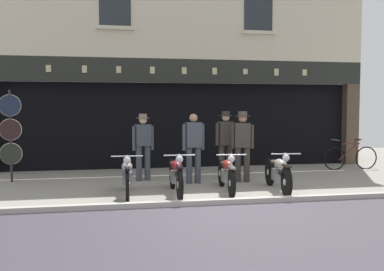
{
  "coord_description": "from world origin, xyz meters",
  "views": [
    {
      "loc": [
        -2.21,
        -7.97,
        1.87
      ],
      "look_at": [
        -0.17,
        2.8,
        1.15
      ],
      "focal_mm": 40.94,
      "sensor_mm": 36.0,
      "label": 1
    }
  ],
  "objects_px": {
    "motorcycle_center_left": "(176,174)",
    "motorcycle_center": "(226,173)",
    "motorcycle_left": "(127,176)",
    "tyre_sign_pole": "(10,130)",
    "motorcycle_center_right": "(278,172)",
    "advert_board_far": "(269,115)",
    "salesman_right": "(242,142)",
    "salesman_left": "(143,144)",
    "assistant_far_right": "(226,141)",
    "shopkeeper_center": "(193,145)",
    "leaning_bicycle": "(351,157)",
    "advert_board_near": "(235,115)"
  },
  "relations": [
    {
      "from": "motorcycle_center",
      "to": "salesman_right",
      "type": "xyz_separation_m",
      "value": [
        0.72,
        1.15,
        0.57
      ]
    },
    {
      "from": "advert_board_far",
      "to": "motorcycle_center_right",
      "type": "bearing_deg",
      "value": -108.08
    },
    {
      "from": "motorcycle_center",
      "to": "motorcycle_center_right",
      "type": "xyz_separation_m",
      "value": [
        1.14,
        -0.15,
        0.01
      ]
    },
    {
      "from": "assistant_far_right",
      "to": "advert_board_near",
      "type": "distance_m",
      "value": 2.68
    },
    {
      "from": "motorcycle_center_right",
      "to": "advert_board_far",
      "type": "bearing_deg",
      "value": -101.4
    },
    {
      "from": "motorcycle_center",
      "to": "shopkeeper_center",
      "type": "height_order",
      "value": "shopkeeper_center"
    },
    {
      "from": "tyre_sign_pole",
      "to": "leaning_bicycle",
      "type": "height_order",
      "value": "tyre_sign_pole"
    },
    {
      "from": "motorcycle_left",
      "to": "salesman_right",
      "type": "relative_size",
      "value": 1.11
    },
    {
      "from": "advert_board_near",
      "to": "motorcycle_center_right",
      "type": "bearing_deg",
      "value": -93.46
    },
    {
      "from": "motorcycle_center_right",
      "to": "advert_board_far",
      "type": "relative_size",
      "value": 1.99
    },
    {
      "from": "leaning_bicycle",
      "to": "motorcycle_center",
      "type": "bearing_deg",
      "value": 121.43
    },
    {
      "from": "motorcycle_center_left",
      "to": "motorcycle_center",
      "type": "distance_m",
      "value": 1.15
    },
    {
      "from": "motorcycle_left",
      "to": "leaning_bicycle",
      "type": "xyz_separation_m",
      "value": [
        6.75,
        2.7,
        -0.05
      ]
    },
    {
      "from": "salesman_left",
      "to": "tyre_sign_pole",
      "type": "xyz_separation_m",
      "value": [
        -3.24,
        0.38,
        0.35
      ]
    },
    {
      "from": "motorcycle_left",
      "to": "advert_board_far",
      "type": "bearing_deg",
      "value": -136.55
    },
    {
      "from": "motorcycle_left",
      "to": "tyre_sign_pole",
      "type": "bearing_deg",
      "value": -36.96
    },
    {
      "from": "motorcycle_center",
      "to": "motorcycle_center_right",
      "type": "bearing_deg",
      "value": 178.62
    },
    {
      "from": "salesman_left",
      "to": "shopkeeper_center",
      "type": "xyz_separation_m",
      "value": [
        1.17,
        -0.65,
        0.0
      ]
    },
    {
      "from": "motorcycle_center",
      "to": "salesman_left",
      "type": "bearing_deg",
      "value": -41.29
    },
    {
      "from": "shopkeeper_center",
      "to": "tyre_sign_pole",
      "type": "bearing_deg",
      "value": -20.76
    },
    {
      "from": "motorcycle_center_right",
      "to": "salesman_left",
      "type": "xyz_separation_m",
      "value": [
        -2.83,
        1.97,
        0.52
      ]
    },
    {
      "from": "motorcycle_left",
      "to": "shopkeeper_center",
      "type": "distance_m",
      "value": 2.11
    },
    {
      "from": "motorcycle_center_right",
      "to": "salesman_right",
      "type": "distance_m",
      "value": 1.47
    },
    {
      "from": "salesman_right",
      "to": "assistant_far_right",
      "type": "height_order",
      "value": "salesman_right"
    },
    {
      "from": "motorcycle_center_left",
      "to": "advert_board_far",
      "type": "relative_size",
      "value": 2.08
    },
    {
      "from": "motorcycle_center_left",
      "to": "shopkeeper_center",
      "type": "xyz_separation_m",
      "value": [
        0.63,
        1.27,
        0.51
      ]
    },
    {
      "from": "tyre_sign_pole",
      "to": "advert_board_far",
      "type": "relative_size",
      "value": 2.25
    },
    {
      "from": "motorcycle_center",
      "to": "leaning_bicycle",
      "type": "xyz_separation_m",
      "value": [
        4.58,
        2.67,
        -0.04
      ]
    },
    {
      "from": "shopkeeper_center",
      "to": "advert_board_near",
      "type": "xyz_separation_m",
      "value": [
        1.91,
        2.96,
        0.68
      ]
    },
    {
      "from": "motorcycle_center",
      "to": "leaning_bicycle",
      "type": "distance_m",
      "value": 5.3
    },
    {
      "from": "salesman_right",
      "to": "advert_board_near",
      "type": "relative_size",
      "value": 1.86
    },
    {
      "from": "motorcycle_center",
      "to": "advert_board_near",
      "type": "relative_size",
      "value": 2.1
    },
    {
      "from": "motorcycle_center_left",
      "to": "motorcycle_center",
      "type": "xyz_separation_m",
      "value": [
        1.14,
        0.09,
        -0.02
      ]
    },
    {
      "from": "assistant_far_right",
      "to": "tyre_sign_pole",
      "type": "relative_size",
      "value": 0.77
    },
    {
      "from": "salesman_left",
      "to": "motorcycle_center_right",
      "type": "bearing_deg",
      "value": 133.76
    },
    {
      "from": "motorcycle_left",
      "to": "shopkeeper_center",
      "type": "bearing_deg",
      "value": -142.06
    },
    {
      "from": "salesman_left",
      "to": "salesman_right",
      "type": "distance_m",
      "value": 2.5
    },
    {
      "from": "salesman_left",
      "to": "shopkeeper_center",
      "type": "relative_size",
      "value": 0.99
    },
    {
      "from": "salesman_right",
      "to": "shopkeeper_center",
      "type": "bearing_deg",
      "value": 12.28
    },
    {
      "from": "salesman_right",
      "to": "leaning_bicycle",
      "type": "distance_m",
      "value": 4.19
    },
    {
      "from": "motorcycle_center_right",
      "to": "advert_board_far",
      "type": "xyz_separation_m",
      "value": [
        1.4,
        4.28,
        1.18
      ]
    },
    {
      "from": "tyre_sign_pole",
      "to": "advert_board_far",
      "type": "height_order",
      "value": "tyre_sign_pole"
    },
    {
      "from": "motorcycle_center_left",
      "to": "motorcycle_center_right",
      "type": "height_order",
      "value": "motorcycle_center_left"
    },
    {
      "from": "salesman_left",
      "to": "tyre_sign_pole",
      "type": "bearing_deg",
      "value": -18.03
    },
    {
      "from": "motorcycle_center_left",
      "to": "tyre_sign_pole",
      "type": "bearing_deg",
      "value": -28.83
    },
    {
      "from": "salesman_left",
      "to": "shopkeeper_center",
      "type": "height_order",
      "value": "shopkeeper_center"
    },
    {
      "from": "motorcycle_center",
      "to": "shopkeeper_center",
      "type": "distance_m",
      "value": 1.39
    },
    {
      "from": "motorcycle_center",
      "to": "assistant_far_right",
      "type": "bearing_deg",
      "value": -98.5
    },
    {
      "from": "leaning_bicycle",
      "to": "advert_board_near",
      "type": "bearing_deg",
      "value": 66.49
    },
    {
      "from": "motorcycle_center_right",
      "to": "assistant_far_right",
      "type": "height_order",
      "value": "assistant_far_right"
    }
  ]
}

